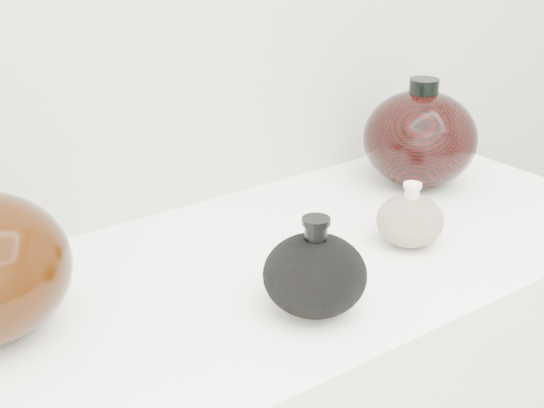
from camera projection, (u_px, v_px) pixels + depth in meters
black_gourd_vase at (315, 274)px, 0.93m from camera, size 0.14×0.14×0.13m
cream_gourd_vase at (410, 220)px, 1.10m from camera, size 0.11×0.11×0.10m
right_round_pot at (420, 138)px, 1.31m from camera, size 0.21×0.21×0.19m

